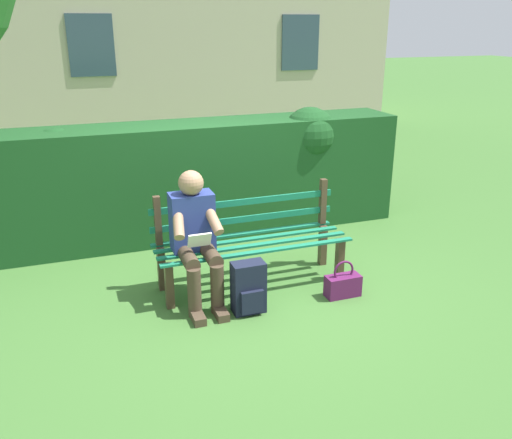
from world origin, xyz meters
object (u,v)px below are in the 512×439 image
(person_seated, at_px, (196,235))
(handbag, at_px, (343,285))
(park_bench, at_px, (250,239))
(backpack, at_px, (249,288))

(person_seated, height_order, handbag, person_seated)
(park_bench, relative_size, person_seated, 1.55)
(person_seated, relative_size, backpack, 2.55)
(person_seated, distance_m, backpack, 0.65)
(person_seated, xyz_separation_m, handbag, (-1.25, 0.40, -0.51))
(person_seated, height_order, backpack, person_seated)
(backpack, distance_m, handbag, 0.91)
(park_bench, distance_m, handbag, 0.96)
(person_seated, bearing_deg, park_bench, -163.04)
(park_bench, distance_m, person_seated, 0.61)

